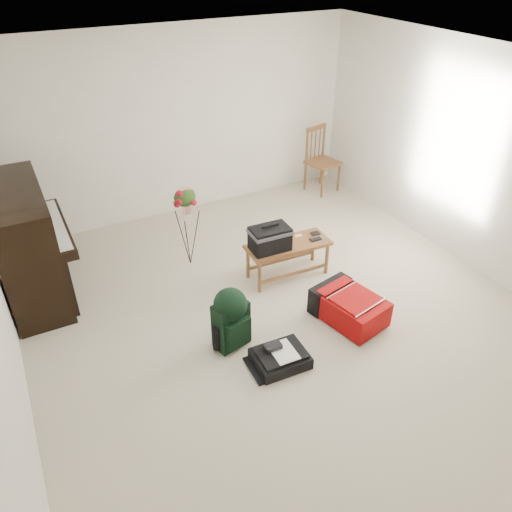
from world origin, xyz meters
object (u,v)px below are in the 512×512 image
piano (28,246)px  bench (276,241)px  red_suitcase (346,304)px  flower_stand (187,227)px  green_backpack (231,316)px  dining_chair (322,161)px  black_duffel (280,357)px

piano → bench: (2.46, -1.02, -0.07)m
red_suitcase → bench: bearing=96.8°
piano → flower_stand: piano is taller
green_backpack → flower_stand: size_ratio=0.63×
piano → flower_stand: 1.72m
flower_stand → dining_chair: bearing=19.5°
dining_chair → black_duffel: dining_chair is taller
dining_chair → green_backpack: bearing=-149.6°
piano → dining_chair: 4.34m
bench → black_duffel: bench is taller
black_duffel → red_suitcase: bearing=18.7°
black_duffel → green_backpack: 0.60m
piano → green_backpack: (1.54, -1.78, -0.24)m
black_duffel → flower_stand: flower_stand is taller
dining_chair → black_duffel: (-2.44, -2.99, -0.40)m
piano → green_backpack: size_ratio=2.29×
dining_chair → red_suitcase: (-1.49, -2.71, -0.31)m
black_duffel → flower_stand: 2.02m
piano → black_duffel: piano is taller
bench → green_backpack: size_ratio=1.50×
bench → flower_stand: size_ratio=0.94×
piano → bench: piano is taller
piano → dining_chair: size_ratio=1.53×
red_suitcase → piano: bearing=132.6°
piano → bench: 2.66m
bench → black_duffel: size_ratio=1.93×
red_suitcase → green_backpack: 1.26m
piano → dining_chair: (4.27, 0.77, -0.12)m
red_suitcase → black_duffel: (-0.95, -0.27, -0.09)m
bench → dining_chair: dining_chair is taller
red_suitcase → flower_stand: bearing=110.1°
piano → green_backpack: piano is taller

